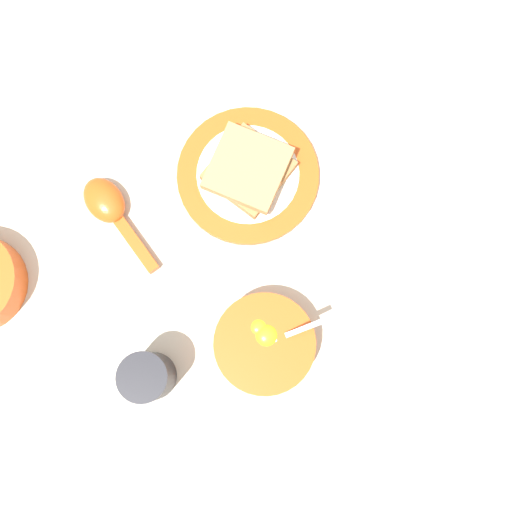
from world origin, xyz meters
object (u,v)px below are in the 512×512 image
Objects in this scene: soup_spoon at (109,207)px; drinking_cup at (147,377)px; toast_plate at (248,175)px; egg_bowl at (264,344)px; toast_sandwich at (247,169)px.

drinking_cup reaches higher than soup_spoon.
toast_plate is 0.21m from soup_spoon.
egg_bowl is 0.67× the size of toast_plate.
egg_bowl is 0.25m from toast_sandwich.
drinking_cup is at bearing 147.74° from soup_spoon.
toast_plate is 1.61× the size of toast_sandwich.
toast_plate is 1.26× the size of soup_spoon.
drinking_cup reaches higher than toast_sandwich.
toast_sandwich reaches higher than toast_plate.
toast_sandwich is 0.33m from drinking_cup.
drinking_cup is (0.09, 0.14, 0.02)m from egg_bowl.
drinking_cup reaches higher than egg_bowl.
egg_bowl is at bearing 137.19° from toast_sandwich.
soup_spoon is at bearing 0.50° from egg_bowl.
egg_bowl is at bearing -179.50° from soup_spoon.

